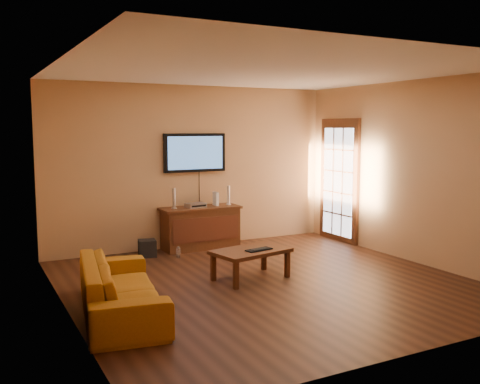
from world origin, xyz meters
TOP-DOWN VIEW (x-y plane):
  - ground_plane at (0.00, 0.00)m, footprint 5.00×5.00m
  - room_walls at (0.00, 0.62)m, footprint 5.00×5.00m
  - french_door at (2.46, 1.70)m, footprint 0.07×1.02m
  - media_console at (0.02, 2.24)m, footprint 1.33×0.51m
  - television at (0.02, 2.45)m, footprint 1.09×0.08m
  - coffee_table at (-0.11, 0.26)m, footprint 1.10×0.78m
  - sofa at (-2.00, -0.28)m, footprint 0.88×2.05m
  - speaker_left at (-0.43, 2.27)m, footprint 0.09×0.09m
  - speaker_right at (0.55, 2.26)m, footprint 0.09×0.09m
  - av_receiver at (-0.06, 2.24)m, footprint 0.34×0.26m
  - game_console at (0.32, 2.28)m, footprint 0.05×0.17m
  - subwoofer at (-0.94, 2.10)m, footprint 0.31×0.31m
  - bottle at (-0.54, 1.81)m, footprint 0.06×0.06m
  - keyboard at (-0.04, 0.17)m, footprint 0.39×0.20m

SIDE VIEW (x-z plane):
  - ground_plane at x=0.00m, z-range 0.00..0.00m
  - bottle at x=-0.54m, z-range -0.01..0.18m
  - subwoofer at x=-0.94m, z-range 0.00..0.26m
  - coffee_table at x=-0.11m, z-range 0.15..0.54m
  - media_console at x=0.02m, z-range 0.00..0.70m
  - sofa at x=-2.00m, z-range 0.00..0.77m
  - keyboard at x=-0.04m, z-range 0.40..0.42m
  - av_receiver at x=-0.06m, z-range 0.70..0.77m
  - game_console at x=0.32m, z-range 0.70..0.93m
  - speaker_right at x=0.55m, z-range 0.69..1.01m
  - speaker_left at x=-0.43m, z-range 0.69..1.02m
  - french_door at x=2.46m, z-range -0.06..2.16m
  - television at x=0.02m, z-range 1.27..1.91m
  - room_walls at x=0.00m, z-range -0.81..4.19m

